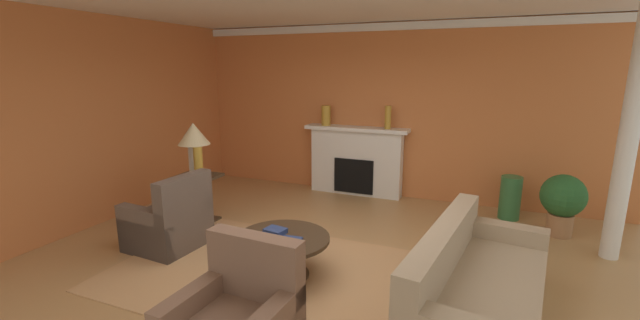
{
  "coord_description": "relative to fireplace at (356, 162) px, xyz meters",
  "views": [
    {
      "loc": [
        1.61,
        -3.78,
        2.19
      ],
      "look_at": [
        -0.4,
        1.06,
        1.0
      ],
      "focal_mm": 22.87,
      "sensor_mm": 36.0,
      "label": 1
    }
  ],
  "objects": [
    {
      "name": "coffee_table",
      "position": [
        0.19,
        -3.11,
        -0.23
      ],
      "size": [
        1.0,
        1.0,
        0.45
      ],
      "color": "#3D2D1E",
      "rests_on": "ground_plane"
    },
    {
      "name": "book_art_folio",
      "position": [
        0.12,
        -3.15,
        -0.05
      ],
      "size": [
        0.23,
        0.19,
        0.05
      ],
      "primitive_type": "cube",
      "rotation": [
        0.0,
        0.0,
        -0.15
      ],
      "color": "navy",
      "rests_on": "coffee_table"
    },
    {
      "name": "vase_tall_corner",
      "position": [
        2.48,
        -0.3,
        -0.25
      ],
      "size": [
        0.3,
        0.3,
        0.64
      ],
      "primitive_type": "cylinder",
      "color": "#33703D",
      "rests_on": "ground_plane"
    },
    {
      "name": "vase_mantel_left",
      "position": [
        -0.55,
        -0.05,
        0.8
      ],
      "size": [
        0.16,
        0.16,
        0.35
      ],
      "primitive_type": "cylinder",
      "color": "#B7892D",
      "rests_on": "fireplace"
    },
    {
      "name": "wall_window",
      "position": [
        -3.02,
        -2.58,
        0.89
      ],
      "size": [
        0.12,
        6.66,
        2.92
      ],
      "primitive_type": "cube",
      "color": "#CC723D",
      "rests_on": "ground_plane"
    },
    {
      "name": "armchair_near_window",
      "position": [
        -1.45,
        -3.01,
        -0.26
      ],
      "size": [
        0.85,
        0.85,
        0.95
      ],
      "color": "brown",
      "rests_on": "ground_plane"
    },
    {
      "name": "table_lamp",
      "position": [
        -1.66,
        -2.2,
        0.66
      ],
      "size": [
        0.44,
        0.44,
        0.75
      ],
      "color": "beige",
      "rests_on": "side_table"
    },
    {
      "name": "area_rug",
      "position": [
        0.19,
        -3.11,
        -0.56
      ],
      "size": [
        3.72,
        2.26,
        0.01
      ],
      "primitive_type": "cube",
      "color": "tan",
      "rests_on": "ground_plane"
    },
    {
      "name": "fireplace",
      "position": [
        0.0,
        0.0,
        0.0
      ],
      "size": [
        1.8,
        0.35,
        1.2
      ],
      "color": "white",
      "rests_on": "ground_plane"
    },
    {
      "name": "vase_mantel_right",
      "position": [
        0.55,
        -0.05,
        0.82
      ],
      "size": [
        0.1,
        0.1,
        0.38
      ],
      "primitive_type": "cylinder",
      "color": "#B7892D",
      "rests_on": "fireplace"
    },
    {
      "name": "side_table",
      "position": [
        -1.66,
        -2.2,
        -0.17
      ],
      "size": [
        0.56,
        0.56,
        0.7
      ],
      "color": "#3D2D1E",
      "rests_on": "ground_plane"
    },
    {
      "name": "wall_fireplace",
      "position": [
        0.48,
        0.21,
        0.89
      ],
      "size": [
        7.47,
        0.12,
        2.92
      ],
      "primitive_type": "cube",
      "color": "#CC723D",
      "rests_on": "ground_plane"
    },
    {
      "name": "potted_plant",
      "position": [
        3.08,
        -0.72,
        -0.07
      ],
      "size": [
        0.56,
        0.56,
        0.83
      ],
      "color": "#A8754C",
      "rests_on": "ground_plane"
    },
    {
      "name": "book_red_cover",
      "position": [
        0.31,
        -3.22,
        -0.1
      ],
      "size": [
        0.27,
        0.2,
        0.04
      ],
      "primitive_type": "cube",
      "rotation": [
        0.0,
        0.0,
        0.1
      ],
      "color": "navy",
      "rests_on": "coffee_table"
    },
    {
      "name": "ground_plane",
      "position": [
        0.48,
        -2.88,
        -0.57
      ],
      "size": [
        8.93,
        8.93,
        0.0
      ],
      "primitive_type": "plane",
      "color": "tan"
    },
    {
      "name": "crown_moulding",
      "position": [
        0.48,
        0.13,
        2.27
      ],
      "size": [
        7.47,
        0.08,
        0.12
      ],
      "primitive_type": "cube",
      "color": "white"
    },
    {
      "name": "column_white",
      "position": [
        3.54,
        -1.23,
        0.89
      ],
      "size": [
        0.2,
        0.2,
        2.92
      ],
      "primitive_type": "cylinder",
      "color": "white",
      "rests_on": "ground_plane"
    },
    {
      "name": "vase_on_side_table",
      "position": [
        -1.51,
        -2.32,
        0.36
      ],
      "size": [
        0.12,
        0.12,
        0.45
      ],
      "primitive_type": "cylinder",
      "color": "#B7892D",
      "rests_on": "side_table"
    },
    {
      "name": "sofa",
      "position": [
        2.12,
        -3.22,
        -0.27
      ],
      "size": [
        1.18,
        2.2,
        0.85
      ],
      "color": "tan",
      "rests_on": "ground_plane"
    }
  ]
}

